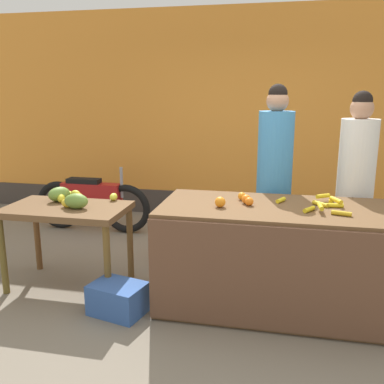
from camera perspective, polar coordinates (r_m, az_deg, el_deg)
The scene contains 12 objects.
ground_plane at distance 3.96m, azimuth 3.59°, elevation -14.12°, with size 24.00×24.00×0.00m, color #756B5B.
market_wall_back at distance 6.19m, azimuth 7.50°, elevation 9.73°, with size 8.83×0.23×2.95m.
fruit_stall_counter at distance 3.73m, azimuth 11.09°, elevation -8.59°, with size 1.95×0.93×0.89m.
side_table_wooden at distance 4.14m, azimuth -16.39°, elevation -3.26°, with size 1.11×0.66×0.78m.
banana_bunch_pile at distance 3.66m, azimuth 17.05°, elevation -1.53°, with size 0.58×0.51×0.07m.
orange_pile at distance 3.59m, azimuth 5.97°, elevation -1.08°, with size 0.31×0.36×0.09m.
mango_papaya_pile at distance 4.18m, azimuth -15.98°, elevation -0.70°, with size 0.66×0.47×0.14m.
vendor_woman_blue_shirt at distance 4.27m, azimuth 10.90°, elevation 1.37°, with size 0.34×0.34×1.89m.
vendor_woman_white_shirt at distance 4.32m, azimuth 20.91°, elevation 0.42°, with size 0.34×0.34×1.83m.
parked_motorcycle at distance 5.80m, azimuth -13.24°, elevation -1.21°, with size 1.60×0.18×0.88m.
produce_crate at distance 3.73m, azimuth -9.87°, elevation -13.86°, with size 0.44×0.32×0.26m, color #3359A5.
produce_sack at distance 4.75m, azimuth -2.36°, elevation -5.72°, with size 0.36×0.30×0.54m, color maroon.
Camera 1 is at (0.49, -3.48, 1.82)m, focal length 39.91 mm.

